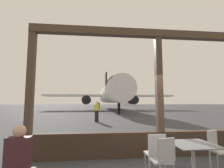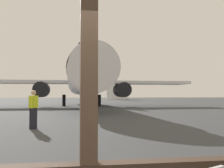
# 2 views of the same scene
# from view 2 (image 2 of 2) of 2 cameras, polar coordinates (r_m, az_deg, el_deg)

# --- Properties ---
(ground_plane) EXTENTS (220.00, 220.00, 0.00)m
(ground_plane) POSITION_cam_2_polar(r_m,az_deg,el_deg) (43.22, -8.62, -4.29)
(ground_plane) COLOR #383A3D
(window_frame) EXTENTS (8.08, 0.24, 4.01)m
(window_frame) POSITION_cam_2_polar(r_m,az_deg,el_deg) (3.21, -4.92, -5.38)
(window_frame) COLOR #38281E
(window_frame) RESTS_ON ground
(airplane) EXTENTS (28.81, 31.83, 10.40)m
(airplane) POSITION_cam_2_polar(r_m,az_deg,el_deg) (34.29, -6.07, 0.97)
(airplane) COLOR silver
(airplane) RESTS_ON ground
(ground_crew_worker) EXTENTS (0.40, 0.56, 1.74)m
(ground_crew_worker) POSITION_cam_2_polar(r_m,az_deg,el_deg) (12.79, -16.11, -5.02)
(ground_crew_worker) COLOR black
(ground_crew_worker) RESTS_ON ground
(fuel_storage_tank) EXTENTS (7.14, 7.14, 5.79)m
(fuel_storage_tank) POSITION_cam_2_polar(r_m,az_deg,el_deg) (89.54, 1.06, -1.41)
(fuel_storage_tank) COLOR white
(fuel_storage_tank) RESTS_ON ground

